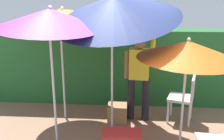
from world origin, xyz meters
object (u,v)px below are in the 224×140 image
umbrella_navy (61,17)px  crate_cardboard (117,112)px  person_vendor (139,73)px  umbrella_orange (50,18)px  chair_plastic (185,96)px  umbrella_yellow (115,7)px  umbrella_rainbow (188,50)px

umbrella_navy → crate_cardboard: bearing=-1.5°
umbrella_navy → person_vendor: (1.39, 0.06, -1.01)m
umbrella_orange → chair_plastic: umbrella_orange is taller
umbrella_yellow → umbrella_navy: bearing=156.9°
umbrella_rainbow → person_vendor: bearing=126.0°
umbrella_rainbow → crate_cardboard: size_ratio=4.74×
umbrella_rainbow → chair_plastic: bearing=75.3°
person_vendor → umbrella_navy: bearing=-177.5°
umbrella_yellow → person_vendor: bearing=48.5°
umbrella_rainbow → umbrella_yellow: umbrella_yellow is taller
umbrella_yellow → chair_plastic: bearing=18.6°
chair_plastic → crate_cardboard: bearing=-178.1°
chair_plastic → umbrella_rainbow: bearing=-104.7°
umbrella_navy → crate_cardboard: 2.05m
umbrella_rainbow → umbrella_orange: umbrella_orange is taller
umbrella_rainbow → person_vendor: person_vendor is taller
umbrella_navy → person_vendor: 1.72m
umbrella_rainbow → crate_cardboard: bearing=142.6°
umbrella_rainbow → umbrella_navy: (-2.03, 0.81, 0.41)m
umbrella_orange → person_vendor: umbrella_orange is taller
umbrella_rainbow → chair_plastic: umbrella_rainbow is taller
umbrella_yellow → person_vendor: umbrella_yellow is taller
umbrella_rainbow → chair_plastic: size_ratio=1.92×
umbrella_rainbow → person_vendor: 1.24m
person_vendor → umbrella_orange: bearing=-147.0°
umbrella_navy → person_vendor: size_ratio=1.24×
crate_cardboard → person_vendor: bearing=12.6°
umbrella_navy → crate_cardboard: (1.00, -0.03, -1.79)m
umbrella_orange → umbrella_yellow: umbrella_yellow is taller
umbrella_rainbow → umbrella_yellow: 1.27m
umbrella_orange → person_vendor: bearing=33.0°
person_vendor → chair_plastic: size_ratio=2.11×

